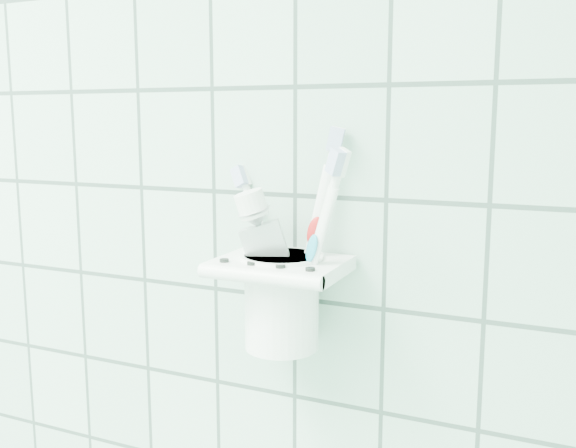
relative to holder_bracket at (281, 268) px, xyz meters
The scene contains 6 objects.
holder_bracket is the anchor object (origin of this frame).
cup 0.03m from the holder_bracket, 110.68° to the left, with size 0.08×0.08×0.09m.
toothbrush_pink 0.03m from the holder_bracket, 25.76° to the left, with size 0.08×0.05×0.18m.
toothbrush_blue 0.04m from the holder_bracket, 69.79° to the left, with size 0.05×0.04×0.21m.
toothbrush_orange 0.03m from the holder_bracket, 32.58° to the left, with size 0.07×0.04×0.20m.
toothpaste_tube 0.02m from the holder_bracket, 58.25° to the left, with size 0.07×0.04×0.16m.
Camera 1 is at (0.91, 0.61, 1.43)m, focal length 40.00 mm.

